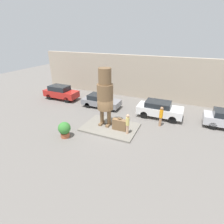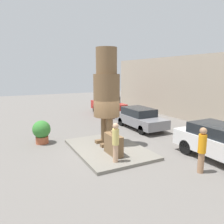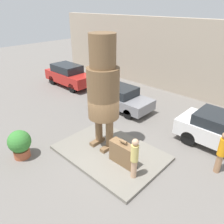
# 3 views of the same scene
# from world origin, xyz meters

# --- Properties ---
(ground_plane) EXTENTS (60.00, 60.00, 0.00)m
(ground_plane) POSITION_xyz_m (0.00, 0.00, 0.00)
(ground_plane) COLOR slate
(pedestal) EXTENTS (4.67, 3.28, 0.14)m
(pedestal) POSITION_xyz_m (0.00, 0.00, 0.07)
(pedestal) COLOR slate
(pedestal) RESTS_ON ground_plane
(statue_figure) EXTENTS (1.35, 1.35, 4.99)m
(statue_figure) POSITION_xyz_m (-0.54, 0.16, 3.06)
(statue_figure) COLOR brown
(statue_figure) RESTS_ON pedestal
(giant_suitcase) EXTENTS (1.19, 0.42, 1.13)m
(giant_suitcase) POSITION_xyz_m (0.93, -0.21, 0.63)
(giant_suitcase) COLOR brown
(giant_suitcase) RESTS_ON pedestal
(tourist) EXTENTS (0.29, 0.29, 1.71)m
(tourist) POSITION_xyz_m (1.74, -0.53, 1.08)
(tourist) COLOR tan
(tourist) RESTS_ON pedestal
(parked_car_red) EXTENTS (4.33, 1.73, 1.72)m
(parked_car_red) POSITION_xyz_m (-8.70, 4.21, 0.91)
(parked_car_red) COLOR #B2231E
(parked_car_red) RESTS_ON ground_plane
(parked_car_grey) EXTENTS (4.25, 1.75, 1.44)m
(parked_car_grey) POSITION_xyz_m (-2.94, 3.90, 0.76)
(parked_car_grey) COLOR gray
(parked_car_grey) RESTS_ON ground_plane
(parked_car_white) EXTENTS (4.28, 1.86, 1.61)m
(parked_car_white) POSITION_xyz_m (3.47, 3.92, 0.86)
(parked_car_white) COLOR silver
(parked_car_white) RESTS_ON ground_plane
(planter_pot) EXTENTS (0.98, 0.98, 1.29)m
(planter_pot) POSITION_xyz_m (-2.69, -2.81, 0.70)
(planter_pot) COLOR #AD5638
(planter_pot) RESTS_ON ground_plane
(worker_hivis) EXTENTS (0.31, 0.31, 1.84)m
(worker_hivis) POSITION_xyz_m (3.91, 2.12, 1.01)
(worker_hivis) COLOR #A87A56
(worker_hivis) RESTS_ON ground_plane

